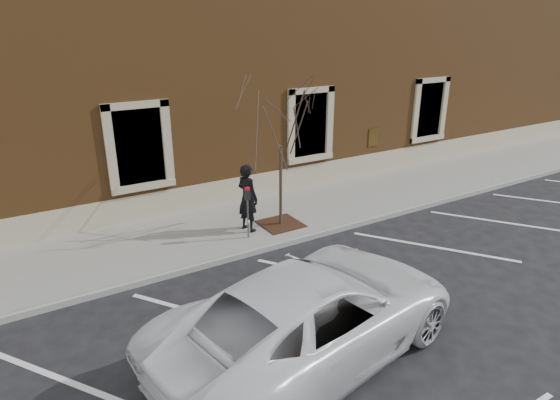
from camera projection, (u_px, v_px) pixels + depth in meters
ground at (291, 243)px, 13.01m from camera, size 120.00×120.00×0.00m
sidewalk_near at (261, 220)px, 14.38m from camera, size 40.00×3.50×0.15m
curb_near at (292, 242)px, 12.94m from camera, size 40.00×0.12×0.15m
parking_stripes at (340, 278)px, 11.25m from camera, size 28.00×4.40×0.01m
building_civic at (183, 72)px, 17.79m from camera, size 40.00×8.62×8.00m
man at (248, 198)px, 13.17m from camera, size 0.64×0.81×1.96m
parking_meter at (248, 203)px, 12.66m from camera, size 0.13×0.10×1.48m
tree_grate at (281, 224)px, 13.87m from camera, size 1.15×1.15×0.03m
sapling at (281, 122)px, 12.80m from camera, size 2.61×2.61×4.36m
white_truck at (312, 313)px, 8.39m from camera, size 6.60×3.98×1.71m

